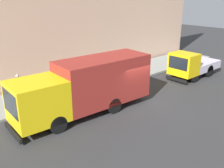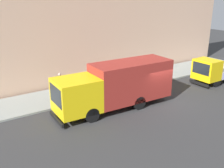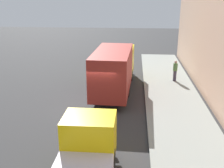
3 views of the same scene
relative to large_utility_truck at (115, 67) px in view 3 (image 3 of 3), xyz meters
The scene contains 5 objects.
ground 3.65m from the large_utility_truck, 105.12° to the right, with size 80.00×80.00×0.00m, color #2F2F2F.
sidewalk 5.34m from the large_utility_truck, 37.74° to the right, with size 3.71×30.00×0.13m, color gray.
large_utility_truck is the anchor object (origin of this frame).
small_flatbed_truck 10.44m from the large_utility_truck, 91.59° to the right, with size 2.03×5.17×2.24m.
pedestrian_walking 5.14m from the large_utility_truck, 25.86° to the left, with size 0.45×0.45×1.64m.
Camera 3 is at (2.23, -15.63, 6.76)m, focal length 43.96 mm.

